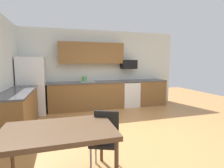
{
  "coord_description": "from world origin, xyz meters",
  "views": [
    {
      "loc": [
        -1.35,
        -3.53,
        1.58
      ],
      "look_at": [
        0.0,
        1.0,
        1.0
      ],
      "focal_mm": 27.99,
      "sensor_mm": 36.0,
      "label": 1
    }
  ],
  "objects_px": {
    "dining_table": "(59,133)",
    "oven_range": "(129,94)",
    "chair_near_table": "(106,136)",
    "kettle": "(84,79)",
    "microwave": "(129,64)",
    "refrigerator": "(32,86)"
  },
  "relations": [
    {
      "from": "kettle",
      "to": "dining_table",
      "type": "bearing_deg",
      "value": -102.59
    },
    {
      "from": "refrigerator",
      "to": "kettle",
      "type": "distance_m",
      "value": 1.62
    },
    {
      "from": "microwave",
      "to": "kettle",
      "type": "relative_size",
      "value": 2.7
    },
    {
      "from": "refrigerator",
      "to": "dining_table",
      "type": "xyz_separation_m",
      "value": [
        0.79,
        -3.54,
        -0.18
      ]
    },
    {
      "from": "dining_table",
      "to": "kettle",
      "type": "bearing_deg",
      "value": 77.41
    },
    {
      "from": "dining_table",
      "to": "oven_range",
      "type": "bearing_deg",
      "value": 56.04
    },
    {
      "from": "oven_range",
      "to": "dining_table",
      "type": "relative_size",
      "value": 0.65
    },
    {
      "from": "dining_table",
      "to": "chair_near_table",
      "type": "height_order",
      "value": "chair_near_table"
    },
    {
      "from": "refrigerator",
      "to": "kettle",
      "type": "height_order",
      "value": "refrigerator"
    },
    {
      "from": "chair_near_table",
      "to": "kettle",
      "type": "xyz_separation_m",
      "value": [
        0.16,
        3.49,
        0.52
      ]
    },
    {
      "from": "microwave",
      "to": "refrigerator",
      "type": "bearing_deg",
      "value": -176.81
    },
    {
      "from": "refrigerator",
      "to": "dining_table",
      "type": "bearing_deg",
      "value": -77.47
    },
    {
      "from": "chair_near_table",
      "to": "refrigerator",
      "type": "bearing_deg",
      "value": 113.28
    },
    {
      "from": "oven_range",
      "to": "chair_near_table",
      "type": "bearing_deg",
      "value": -117.44
    },
    {
      "from": "oven_range",
      "to": "microwave",
      "type": "height_order",
      "value": "microwave"
    },
    {
      "from": "refrigerator",
      "to": "microwave",
      "type": "distance_m",
      "value": 3.3
    },
    {
      "from": "chair_near_table",
      "to": "kettle",
      "type": "relative_size",
      "value": 4.25
    },
    {
      "from": "refrigerator",
      "to": "dining_table",
      "type": "distance_m",
      "value": 3.64
    },
    {
      "from": "oven_range",
      "to": "kettle",
      "type": "bearing_deg",
      "value": 178.23
    },
    {
      "from": "refrigerator",
      "to": "oven_range",
      "type": "height_order",
      "value": "refrigerator"
    },
    {
      "from": "chair_near_table",
      "to": "microwave",
      "type": "bearing_deg",
      "value": 63.23
    },
    {
      "from": "refrigerator",
      "to": "dining_table",
      "type": "relative_size",
      "value": 1.25
    }
  ]
}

